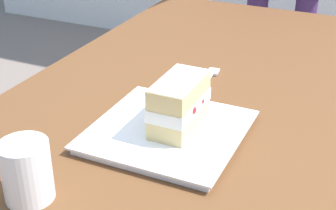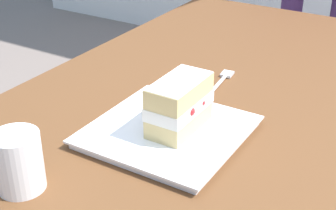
{
  "view_description": "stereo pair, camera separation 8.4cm",
  "coord_description": "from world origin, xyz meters",
  "px_view_note": "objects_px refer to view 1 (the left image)",
  "views": [
    {
      "loc": [
        0.85,
        0.17,
        1.17
      ],
      "look_at": [
        0.18,
        -0.14,
        0.78
      ],
      "focal_mm": 52.82,
      "sensor_mm": 36.0,
      "label": 1
    },
    {
      "loc": [
        0.81,
        0.25,
        1.17
      ],
      "look_at": [
        0.18,
        -0.14,
        0.78
      ],
      "focal_mm": 52.82,
      "sensor_mm": 36.0,
      "label": 2
    }
  ],
  "objects_px": {
    "cake_slice": "(179,104)",
    "coffee_cup": "(27,170)",
    "patio_table": "(267,147)",
    "dessert_fork": "(207,82)",
    "dessert_plate": "(168,132)"
  },
  "relations": [
    {
      "from": "patio_table",
      "to": "coffee_cup",
      "type": "height_order",
      "value": "coffee_cup"
    },
    {
      "from": "patio_table",
      "to": "coffee_cup",
      "type": "relative_size",
      "value": 14.42
    },
    {
      "from": "patio_table",
      "to": "dessert_plate",
      "type": "xyz_separation_m",
      "value": [
        0.18,
        -0.14,
        0.1
      ]
    },
    {
      "from": "dessert_plate",
      "to": "patio_table",
      "type": "bearing_deg",
      "value": 142.42
    },
    {
      "from": "dessert_plate",
      "to": "cake_slice",
      "type": "distance_m",
      "value": 0.06
    },
    {
      "from": "cake_slice",
      "to": "coffee_cup",
      "type": "bearing_deg",
      "value": -26.5
    },
    {
      "from": "cake_slice",
      "to": "coffee_cup",
      "type": "height_order",
      "value": "cake_slice"
    },
    {
      "from": "coffee_cup",
      "to": "patio_table",
      "type": "bearing_deg",
      "value": 149.37
    },
    {
      "from": "cake_slice",
      "to": "coffee_cup",
      "type": "distance_m",
      "value": 0.28
    },
    {
      "from": "patio_table",
      "to": "coffee_cup",
      "type": "distance_m",
      "value": 0.51
    },
    {
      "from": "cake_slice",
      "to": "dessert_fork",
      "type": "xyz_separation_m",
      "value": [
        -0.22,
        -0.03,
        -0.06
      ]
    },
    {
      "from": "patio_table",
      "to": "dessert_fork",
      "type": "bearing_deg",
      "value": -108.08
    },
    {
      "from": "dessert_plate",
      "to": "coffee_cup",
      "type": "xyz_separation_m",
      "value": [
        0.24,
        -0.11,
        0.04
      ]
    },
    {
      "from": "dessert_plate",
      "to": "cake_slice",
      "type": "relative_size",
      "value": 1.99
    },
    {
      "from": "patio_table",
      "to": "dessert_fork",
      "type": "distance_m",
      "value": 0.19
    }
  ]
}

